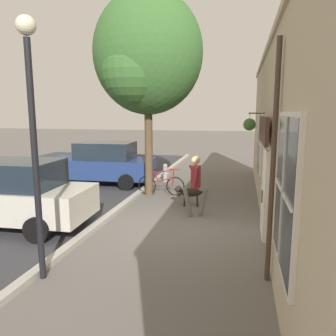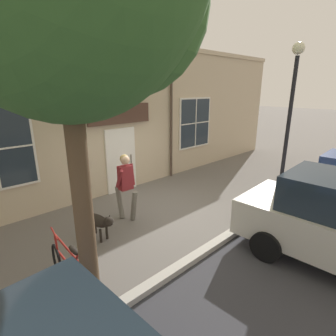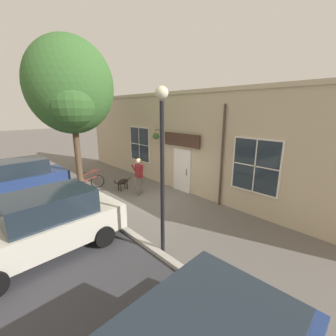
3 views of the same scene
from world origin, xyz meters
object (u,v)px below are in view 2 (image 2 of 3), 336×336
object	(u,v)px
leaning_bicycle	(72,275)
dog_on_leash	(99,221)
street_lamp	(291,101)
pedestrian_walking	(126,181)

from	to	relation	value
leaning_bicycle	dog_on_leash	bearing A→B (deg)	135.50
dog_on_leash	street_lamp	bearing A→B (deg)	70.46
pedestrian_walking	leaning_bicycle	xyz separation A→B (m)	(1.55, -2.18, -0.68)
pedestrian_walking	leaning_bicycle	world-z (taller)	pedestrian_walking
pedestrian_walking	dog_on_leash	bearing A→B (deg)	-70.74
dog_on_leash	leaning_bicycle	world-z (taller)	leaning_bicycle
dog_on_leash	leaning_bicycle	bearing A→B (deg)	-44.50
dog_on_leash	leaning_bicycle	distance (m)	1.69
leaning_bicycle	pedestrian_walking	bearing A→B (deg)	125.42
dog_on_leash	street_lamp	world-z (taller)	street_lamp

